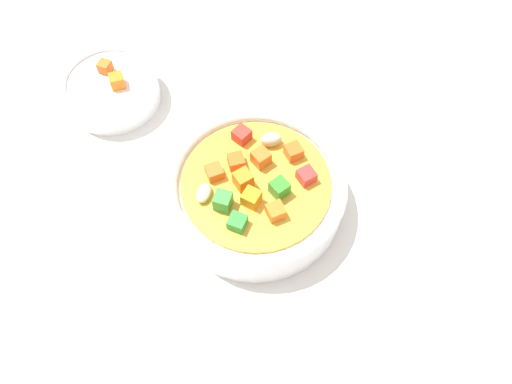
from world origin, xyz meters
The scene contains 4 objects.
ground_plane centered at (0.00, 0.00, -1.00)cm, with size 140.00×140.00×2.00cm, color silver.
soup_bowl_main centered at (-0.01, 0.01, 2.66)cm, with size 18.27×18.27×6.08cm.
spoon centered at (-1.43, 13.55, 0.37)cm, with size 23.35×3.62×0.85cm.
side_bowl_small centered at (-19.63, 10.54, 1.98)cm, with size 11.31×11.31×4.64cm.
Camera 1 is at (5.15, -24.91, 46.65)cm, focal length 35.00 mm.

